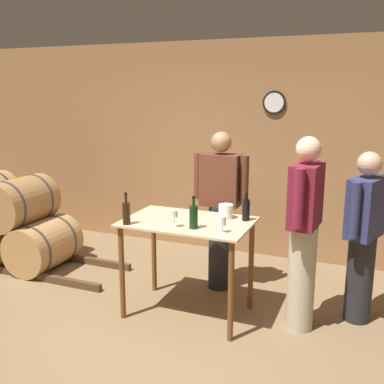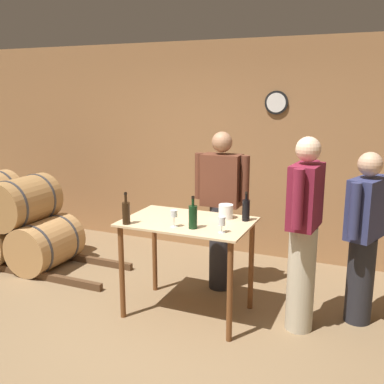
% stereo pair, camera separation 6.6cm
% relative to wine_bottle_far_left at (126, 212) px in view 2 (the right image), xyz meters
% --- Properties ---
extents(ground_plane, '(14.00, 14.00, 0.00)m').
position_rel_wine_bottle_far_left_xyz_m(ground_plane, '(0.35, -0.29, -1.03)').
color(ground_plane, brown).
extents(back_wall, '(8.40, 0.08, 2.70)m').
position_rel_wine_bottle_far_left_xyz_m(back_wall, '(0.35, 2.14, 0.33)').
color(back_wall, '#996B42').
rests_on(back_wall, ground_plane).
extents(barrel_rack, '(3.20, 0.77, 1.09)m').
position_rel_wine_bottle_far_left_xyz_m(barrel_rack, '(-2.17, 0.68, -0.55)').
color(barrel_rack, '#4C331E').
rests_on(barrel_rack, ground_plane).
extents(tasting_table, '(1.17, 0.76, 0.92)m').
position_rel_wine_bottle_far_left_xyz_m(tasting_table, '(0.46, 0.31, -0.27)').
color(tasting_table, '#D1B284').
rests_on(tasting_table, ground_plane).
extents(wine_bottle_far_left, '(0.07, 0.07, 0.29)m').
position_rel_wine_bottle_far_left_xyz_m(wine_bottle_far_left, '(0.00, 0.00, 0.00)').
color(wine_bottle_far_left, black).
rests_on(wine_bottle_far_left, tasting_table).
extents(wine_bottle_left, '(0.08, 0.08, 0.29)m').
position_rel_wine_bottle_far_left_xyz_m(wine_bottle_left, '(0.60, 0.11, -0.00)').
color(wine_bottle_left, black).
rests_on(wine_bottle_left, tasting_table).
extents(wine_bottle_center, '(0.07, 0.07, 0.27)m').
position_rel_wine_bottle_far_left_xyz_m(wine_bottle_center, '(0.95, 0.52, -0.00)').
color(wine_bottle_center, black).
rests_on(wine_bottle_center, tasting_table).
extents(wine_glass_near_left, '(0.06, 0.06, 0.15)m').
position_rel_wine_bottle_far_left_xyz_m(wine_glass_near_left, '(0.43, 0.09, 0.00)').
color(wine_glass_near_left, silver).
rests_on(wine_glass_near_left, tasting_table).
extents(wine_glass_near_center, '(0.06, 0.06, 0.14)m').
position_rel_wine_bottle_far_left_xyz_m(wine_glass_near_center, '(0.87, 0.10, -0.01)').
color(wine_glass_near_center, silver).
rests_on(wine_glass_near_center, tasting_table).
extents(ice_bucket, '(0.14, 0.14, 0.13)m').
position_rel_wine_bottle_far_left_xyz_m(ice_bucket, '(0.76, 0.53, -0.04)').
color(ice_bucket, white).
rests_on(ice_bucket, tasting_table).
extents(person_host, '(0.59, 0.24, 1.68)m').
position_rel_wine_bottle_far_left_xyz_m(person_host, '(0.55, 0.97, -0.14)').
color(person_host, '#232328').
rests_on(person_host, ground_plane).
extents(person_visitor_with_scarf, '(0.25, 0.59, 1.72)m').
position_rel_wine_bottle_far_left_xyz_m(person_visitor_with_scarf, '(1.49, 0.43, -0.12)').
color(person_visitor_with_scarf, '#B7AD93').
rests_on(person_visitor_with_scarf, ground_plane).
extents(person_visitor_bearded, '(0.34, 0.56, 1.57)m').
position_rel_wine_bottle_far_left_xyz_m(person_visitor_bearded, '(1.97, 0.78, -0.20)').
color(person_visitor_bearded, '#232328').
rests_on(person_visitor_bearded, ground_plane).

